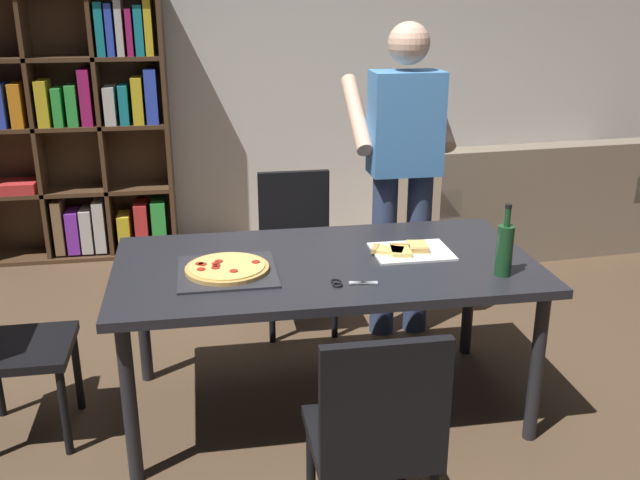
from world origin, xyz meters
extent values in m
plane|color=brown|center=(0.00, 0.00, 0.00)|extent=(12.00, 12.00, 0.00)
cube|color=silver|center=(0.00, 2.60, 1.40)|extent=(6.40, 0.10, 2.80)
cube|color=#232328|center=(0.00, 0.00, 0.73)|extent=(1.88, 0.97, 0.04)
cylinder|color=#232328|center=(-0.86, -0.41, 0.35)|extent=(0.06, 0.06, 0.71)
cylinder|color=#232328|center=(0.86, -0.41, 0.35)|extent=(0.06, 0.06, 0.71)
cylinder|color=#232328|center=(-0.86, 0.41, 0.35)|extent=(0.06, 0.06, 0.71)
cylinder|color=#232328|center=(0.86, 0.41, 0.35)|extent=(0.06, 0.06, 0.71)
cube|color=black|center=(0.00, -0.89, 0.43)|extent=(0.42, 0.42, 0.04)
cube|color=black|center=(0.00, -1.08, 0.68)|extent=(0.42, 0.04, 0.45)
cylinder|color=black|center=(0.18, -0.71, 0.21)|extent=(0.04, 0.04, 0.41)
cylinder|color=black|center=(-0.18, -0.71, 0.21)|extent=(0.04, 0.04, 0.41)
cube|color=black|center=(0.00, 0.89, 0.43)|extent=(0.42, 0.42, 0.04)
cube|color=black|center=(0.00, 1.08, 0.68)|extent=(0.42, 0.04, 0.45)
cylinder|color=black|center=(-0.18, 0.71, 0.21)|extent=(0.04, 0.04, 0.41)
cylinder|color=black|center=(0.18, 0.71, 0.21)|extent=(0.04, 0.04, 0.41)
cylinder|color=black|center=(-0.18, 1.07, 0.21)|extent=(0.04, 0.04, 0.41)
cylinder|color=black|center=(0.18, 1.07, 0.21)|extent=(0.04, 0.04, 0.41)
cube|color=black|center=(-1.34, 0.00, 0.43)|extent=(0.42, 0.42, 0.04)
cylinder|color=black|center=(-1.16, -0.18, 0.21)|extent=(0.04, 0.04, 0.41)
cylinder|color=black|center=(-1.16, 0.18, 0.21)|extent=(0.04, 0.04, 0.41)
cube|color=gray|center=(1.90, 2.05, 0.20)|extent=(1.75, 0.97, 0.40)
cube|color=gray|center=(1.92, 1.73, 0.62)|extent=(1.71, 0.32, 0.45)
cube|color=gray|center=(2.67, 2.10, 0.50)|extent=(0.22, 0.86, 0.20)
cube|color=gray|center=(1.13, 2.00, 0.50)|extent=(0.22, 0.86, 0.20)
cube|color=#513823|center=(-0.76, 2.35, 0.97)|extent=(0.03, 0.35, 1.95)
cube|color=#513823|center=(-1.44, 2.35, 0.01)|extent=(1.40, 0.35, 0.03)
cube|color=#513823|center=(-1.44, 2.51, 0.97)|extent=(1.40, 0.03, 1.95)
cube|color=#513823|center=(-1.44, 2.35, 0.50)|extent=(1.34, 0.29, 0.03)
cube|color=#513823|center=(-1.44, 2.35, 0.97)|extent=(1.34, 0.29, 0.03)
cube|color=#513823|center=(-1.44, 2.35, 1.45)|extent=(1.34, 0.29, 0.03)
cube|color=#513823|center=(-1.66, 2.35, 0.97)|extent=(0.03, 0.29, 1.89)
cube|color=#513823|center=(-1.22, 2.35, 0.97)|extent=(0.03, 0.29, 1.89)
cube|color=olive|center=(-1.59, 2.33, 0.25)|extent=(0.07, 0.22, 0.40)
cube|color=purple|center=(-1.49, 2.33, 0.20)|extent=(0.09, 0.22, 0.31)
cube|color=silver|center=(-1.39, 2.33, 0.21)|extent=(0.08, 0.22, 0.32)
cube|color=silver|center=(-1.30, 2.33, 0.24)|extent=(0.08, 0.22, 0.38)
cube|color=yellow|center=(-1.12, 2.33, 0.18)|extent=(0.09, 0.22, 0.27)
cube|color=red|center=(-0.99, 2.33, 0.22)|extent=(0.09, 0.22, 0.35)
cube|color=green|center=(-0.86, 2.33, 0.23)|extent=(0.10, 0.22, 0.36)
cube|color=red|center=(-1.89, 2.33, 0.56)|extent=(0.36, 0.25, 0.08)
cube|color=orange|center=(-1.76, 2.33, 1.14)|extent=(0.08, 0.22, 0.30)
cube|color=yellow|center=(-1.59, 2.33, 1.15)|extent=(0.08, 0.22, 0.32)
cube|color=green|center=(-1.49, 2.33, 1.12)|extent=(0.06, 0.22, 0.27)
cube|color=green|center=(-1.39, 2.33, 1.13)|extent=(0.07, 0.22, 0.28)
cube|color=#B21E66|center=(-1.30, 2.33, 1.19)|extent=(0.07, 0.22, 0.39)
cube|color=silver|center=(-1.14, 2.33, 1.12)|extent=(0.08, 0.22, 0.26)
cube|color=teal|center=(-1.04, 2.33, 1.13)|extent=(0.06, 0.22, 0.27)
cube|color=yellow|center=(-0.95, 2.33, 1.15)|extent=(0.07, 0.22, 0.33)
cube|color=blue|center=(-0.85, 2.33, 1.18)|extent=(0.08, 0.22, 0.38)
cube|color=teal|center=(-1.15, 2.33, 1.64)|extent=(0.05, 0.22, 0.36)
cube|color=blue|center=(-1.09, 2.33, 1.64)|extent=(0.05, 0.22, 0.35)
cube|color=silver|center=(-1.03, 2.33, 1.66)|extent=(0.05, 0.22, 0.39)
cube|color=#B21E66|center=(-0.96, 2.33, 1.62)|extent=(0.04, 0.22, 0.31)
cube|color=teal|center=(-0.90, 2.33, 1.63)|extent=(0.06, 0.22, 0.34)
cube|color=yellow|center=(-0.83, 2.33, 1.65)|extent=(0.05, 0.22, 0.37)
cylinder|color=#38476B|center=(0.66, 0.74, 0.47)|extent=(0.14, 0.14, 0.95)
cylinder|color=#38476B|center=(0.46, 0.74, 0.47)|extent=(0.14, 0.14, 0.95)
cube|color=#4C8CD1|center=(0.56, 0.74, 1.23)|extent=(0.38, 0.22, 0.55)
sphere|color=#E0B293|center=(0.56, 0.74, 1.64)|extent=(0.22, 0.22, 0.22)
cylinder|color=#E0B293|center=(0.79, 0.92, 1.25)|extent=(0.09, 0.50, 0.39)
cylinder|color=#E0B293|center=(0.33, 0.92, 1.25)|extent=(0.09, 0.50, 0.39)
cube|color=#2D2D33|center=(-0.44, -0.06, 0.76)|extent=(0.42, 0.42, 0.01)
cylinder|color=tan|center=(-0.44, -0.06, 0.77)|extent=(0.36, 0.36, 0.02)
cylinder|color=#EACC6B|center=(-0.44, -0.06, 0.78)|extent=(0.33, 0.33, 0.01)
cylinder|color=#B22819|center=(-0.56, -0.03, 0.79)|extent=(0.04, 0.04, 0.00)
cylinder|color=#B22819|center=(-0.55, -0.03, 0.79)|extent=(0.04, 0.04, 0.00)
cylinder|color=#B22819|center=(-0.55, -0.09, 0.79)|extent=(0.04, 0.04, 0.00)
cylinder|color=#B22819|center=(-0.42, -0.13, 0.79)|extent=(0.04, 0.04, 0.00)
cylinder|color=#B22819|center=(-0.49, -0.06, 0.79)|extent=(0.04, 0.04, 0.00)
cylinder|color=#B22819|center=(-0.49, -0.04, 0.79)|extent=(0.04, 0.04, 0.00)
cylinder|color=#B22819|center=(-0.48, -0.01, 0.79)|extent=(0.04, 0.04, 0.00)
cylinder|color=#B22819|center=(-0.32, -0.04, 0.79)|extent=(0.04, 0.04, 0.00)
cylinder|color=#B22819|center=(-0.49, -0.08, 0.79)|extent=(0.04, 0.04, 0.00)
cube|color=white|center=(0.41, 0.05, 0.76)|extent=(0.36, 0.28, 0.01)
cube|color=#EACC6B|center=(0.30, 0.05, 0.77)|extent=(0.16, 0.14, 0.02)
cube|color=tan|center=(0.25, 0.07, 0.77)|extent=(0.06, 0.09, 0.02)
cube|color=#EACC6B|center=(0.36, 0.03, 0.77)|extent=(0.11, 0.15, 0.02)
cube|color=tan|center=(0.37, 0.09, 0.77)|extent=(0.09, 0.04, 0.02)
cube|color=#EACC6B|center=(0.45, 0.07, 0.77)|extent=(0.11, 0.15, 0.02)
cube|color=tan|center=(0.44, 0.01, 0.77)|extent=(0.09, 0.04, 0.02)
cylinder|color=#194723|center=(0.72, -0.28, 0.86)|extent=(0.07, 0.07, 0.22)
cylinder|color=#194723|center=(0.72, -0.28, 1.01)|extent=(0.03, 0.03, 0.08)
cylinder|color=black|center=(0.72, -0.28, 1.06)|extent=(0.03, 0.03, 0.02)
cube|color=silver|center=(0.11, -0.28, 0.76)|extent=(0.12, 0.02, 0.01)
cube|color=silver|center=(0.11, -0.28, 0.76)|extent=(0.12, 0.04, 0.01)
torus|color=black|center=(0.00, -0.24, 0.76)|extent=(0.05, 0.05, 0.01)
torus|color=black|center=(0.00, -0.28, 0.76)|extent=(0.05, 0.05, 0.01)
camera|label=1|loc=(-0.53, -2.95, 1.92)|focal=40.23mm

